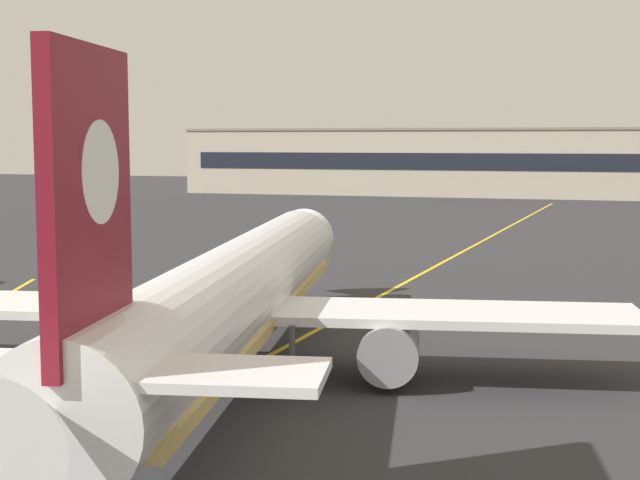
{
  "coord_description": "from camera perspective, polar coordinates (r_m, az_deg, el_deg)",
  "views": [
    {
      "loc": [
        13.23,
        -24.72,
        9.5
      ],
      "look_at": [
        2.1,
        11.2,
        5.48
      ],
      "focal_mm": 52.53,
      "sensor_mm": 36.0,
      "label": 1
    }
  ],
  "objects": [
    {
      "name": "terminal_building",
      "position": [
        160.33,
        15.5,
        4.56
      ],
      "size": [
        136.32,
        12.4,
        11.53
      ],
      "color": "#B2A893",
      "rests_on": "ground"
    },
    {
      "name": "safety_cone_by_nose_gear",
      "position": [
        52.41,
        1.92,
        -4.05
      ],
      "size": [
        0.44,
        0.44,
        0.55
      ],
      "color": "orange",
      "rests_on": "ground"
    },
    {
      "name": "taxiway_centreline",
      "position": [
        57.09,
        3.58,
        -3.48
      ],
      "size": [
        10.45,
        179.73,
        0.01
      ],
      "primitive_type": "cube",
      "rotation": [
        0.0,
        0.0,
        -0.06
      ],
      "color": "yellow",
      "rests_on": "ground"
    },
    {
      "name": "airliner_foreground",
      "position": [
        37.41,
        -5.24,
        -3.35
      ],
      "size": [
        32.34,
        41.3,
        11.65
      ],
      "color": "white",
      "rests_on": "ground"
    },
    {
      "name": "ground_plane",
      "position": [
        29.6,
        -10.62,
        -12.72
      ],
      "size": [
        400.0,
        400.0,
        0.0
      ],
      "primitive_type": "plane",
      "color": "#2D2D30"
    }
  ]
}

